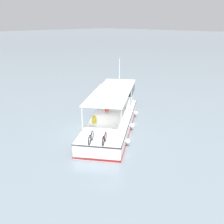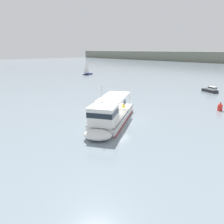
{
  "view_description": "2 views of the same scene",
  "coord_description": "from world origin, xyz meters",
  "px_view_note": "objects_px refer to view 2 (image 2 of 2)",
  "views": [
    {
      "loc": [
        -15.11,
        14.51,
        8.77
      ],
      "look_at": [
        0.0,
        -1.41,
        1.4
      ],
      "focal_mm": 44.32,
      "sensor_mm": 36.0,
      "label": 1
    },
    {
      "loc": [
        19.47,
        -18.46,
        8.91
      ],
      "look_at": [
        0.0,
        -1.41,
        1.4
      ],
      "focal_mm": 34.6,
      "sensor_mm": 36.0,
      "label": 2
    }
  ],
  "objects_px": {
    "ferry_main": "(110,117)",
    "motorboat_off_bow": "(211,90)",
    "channel_buoy": "(220,107)",
    "sailboat_horizon_east": "(88,73)"
  },
  "relations": [
    {
      "from": "ferry_main",
      "to": "motorboat_off_bow",
      "type": "bearing_deg",
      "value": 93.22
    },
    {
      "from": "ferry_main",
      "to": "channel_buoy",
      "type": "bearing_deg",
      "value": 70.43
    },
    {
      "from": "ferry_main",
      "to": "sailboat_horizon_east",
      "type": "xyz_separation_m",
      "value": [
        -47.49,
        29.97,
        -0.47
      ]
    },
    {
      "from": "sailboat_horizon_east",
      "to": "ferry_main",
      "type": "bearing_deg",
      "value": -32.26
    },
    {
      "from": "motorboat_off_bow",
      "to": "channel_buoy",
      "type": "height_order",
      "value": "channel_buoy"
    },
    {
      "from": "motorboat_off_bow",
      "to": "sailboat_horizon_east",
      "type": "height_order",
      "value": "sailboat_horizon_east"
    },
    {
      "from": "motorboat_off_bow",
      "to": "channel_buoy",
      "type": "relative_size",
      "value": 2.73
    },
    {
      "from": "ferry_main",
      "to": "sailboat_horizon_east",
      "type": "bearing_deg",
      "value": 147.74
    },
    {
      "from": "ferry_main",
      "to": "channel_buoy",
      "type": "relative_size",
      "value": 8.78
    },
    {
      "from": "ferry_main",
      "to": "sailboat_horizon_east",
      "type": "height_order",
      "value": "sailboat_horizon_east"
    }
  ]
}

